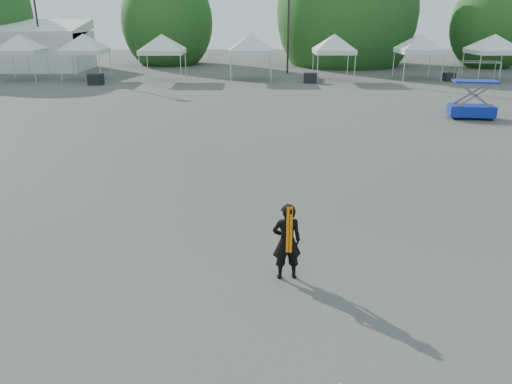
{
  "coord_description": "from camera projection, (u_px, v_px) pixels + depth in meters",
  "views": [
    {
      "loc": [
        -0.27,
        -10.52,
        4.88
      ],
      "look_at": [
        -0.12,
        -0.67,
        1.3
      ],
      "focal_mm": 35.0,
      "sensor_mm": 36.0,
      "label": 1
    }
  ],
  "objects": [
    {
      "name": "light_pole_west",
      "position": [
        34.0,
        0.0,
        41.29
      ],
      "size": [
        0.6,
        0.25,
        10.3
      ],
      "color": "black",
      "rests_on": "ground"
    },
    {
      "name": "tent_f",
      "position": [
        335.0,
        38.0,
        36.44
      ],
      "size": [
        4.09,
        4.09,
        3.88
      ],
      "color": "silver",
      "rests_on": "ground"
    },
    {
      "name": "tree_mid_w",
      "position": [
        167.0,
        22.0,
        47.7
      ],
      "size": [
        4.16,
        4.16,
        6.33
      ],
      "color": "#382314",
      "rests_on": "ground"
    },
    {
      "name": "tent_h",
      "position": [
        495.0,
        38.0,
        36.47
      ],
      "size": [
        4.5,
        4.5,
        3.88
      ],
      "color": "silver",
      "rests_on": "ground"
    },
    {
      "name": "tree_far_e",
      "position": [
        492.0,
        26.0,
        45.42
      ],
      "size": [
        3.84,
        3.84,
        5.84
      ],
      "color": "#382314",
      "rests_on": "ground"
    },
    {
      "name": "tent_d",
      "position": [
        162.0,
        38.0,
        36.39
      ],
      "size": [
        4.44,
        4.44,
        3.88
      ],
      "color": "silver",
      "rests_on": "ground"
    },
    {
      "name": "scissor_lift",
      "position": [
        474.0,
        90.0,
        23.63
      ],
      "size": [
        2.22,
        1.38,
        2.68
      ],
      "rotation": [
        0.0,
        0.0,
        -0.17
      ],
      "color": "#0B1492",
      "rests_on": "ground"
    },
    {
      "name": "tent_g",
      "position": [
        420.0,
        37.0,
        36.95
      ],
      "size": [
        4.28,
        4.28,
        3.88
      ],
      "color": "silver",
      "rests_on": "ground"
    },
    {
      "name": "ground",
      "position": [
        261.0,
        235.0,
        11.56
      ],
      "size": [
        120.0,
        120.0,
        0.0
      ],
      "primitive_type": "plane",
      "color": "#474442",
      "rests_on": "ground"
    },
    {
      "name": "crate_west",
      "position": [
        96.0,
        79.0,
        35.07
      ],
      "size": [
        1.04,
        0.85,
        0.75
      ],
      "primitive_type": "cube",
      "rotation": [
        0.0,
        0.0,
        -0.12
      ],
      "color": "black",
      "rests_on": "ground"
    },
    {
      "name": "crate_east",
      "position": [
        449.0,
        77.0,
        36.98
      ],
      "size": [
        0.86,
        0.71,
        0.6
      ],
      "primitive_type": "cube",
      "rotation": [
        0.0,
        0.0,
        0.15
      ],
      "color": "black",
      "rests_on": "ground"
    },
    {
      "name": "tree_mid_e",
      "position": [
        347.0,
        12.0,
        46.69
      ],
      "size": [
        5.12,
        5.12,
        7.79
      ],
      "color": "#382314",
      "rests_on": "ground"
    },
    {
      "name": "tent_e",
      "position": [
        251.0,
        38.0,
        36.6
      ],
      "size": [
        4.44,
        4.44,
        3.88
      ],
      "color": "silver",
      "rests_on": "ground"
    },
    {
      "name": "tent_b",
      "position": [
        19.0,
        38.0,
        36.66
      ],
      "size": [
        4.03,
        4.03,
        3.88
      ],
      "color": "silver",
      "rests_on": "ground"
    },
    {
      "name": "crate_mid",
      "position": [
        311.0,
        78.0,
        36.05
      ],
      "size": [
        1.06,
        0.92,
        0.71
      ],
      "primitive_type": "cube",
      "rotation": [
        0.0,
        0.0,
        -0.25
      ],
      "color": "black",
      "rests_on": "ground"
    },
    {
      "name": "man",
      "position": [
        287.0,
        241.0,
        9.45
      ],
      "size": [
        0.6,
        0.43,
        1.54
      ],
      "rotation": [
        0.0,
        0.0,
        3.25
      ],
      "color": "black",
      "rests_on": "ground"
    },
    {
      "name": "light_pole_east",
      "position": [
        289.0,
        3.0,
        39.8
      ],
      "size": [
        0.6,
        0.25,
        9.8
      ],
      "color": "black",
      "rests_on": "ground"
    },
    {
      "name": "tent_c",
      "position": [
        83.0,
        38.0,
        36.85
      ],
      "size": [
        4.32,
        4.32,
        3.88
      ],
      "color": "silver",
      "rests_on": "ground"
    }
  ]
}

